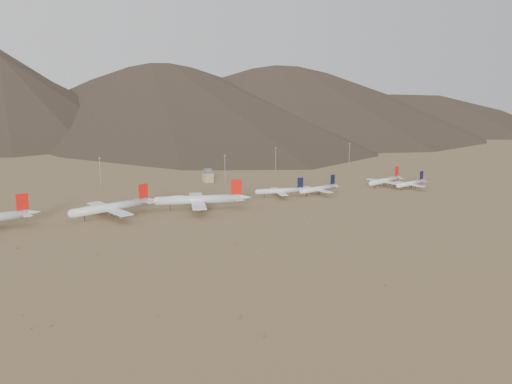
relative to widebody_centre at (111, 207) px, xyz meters
name	(u,v)px	position (x,y,z in m)	size (l,w,h in m)	color
ground	(227,215)	(72.91, -28.85, -6.77)	(3000.00, 3000.00, 0.00)	#A07C53
mountain_ridge	(62,46)	(72.91, 871.15, 143.23)	(4400.00, 1000.00, 300.00)	#443429
widebody_centre	(111,207)	(0.00, 0.00, 0.00)	(64.32, 50.92, 19.63)	white
widebody_east	(199,199)	(61.63, -4.71, 0.50)	(69.18, 54.71, 21.07)	white
narrowbody_a	(281,191)	(134.88, 9.26, -2.04)	(43.71, 32.00, 14.58)	white
narrowbody_b	(319,189)	(166.57, 4.20, -2.12)	(42.64, 31.40, 14.32)	white
narrowbody_c	(385,180)	(236.19, 9.35, -1.78)	(45.15, 33.55, 15.39)	white
narrowbody_d	(411,183)	(250.14, -7.71, -2.45)	(39.54, 29.18, 13.32)	white
control_tower	(208,176)	(102.91, 91.15, -1.45)	(8.00, 8.00, 12.00)	tan
mast_west	(100,171)	(11.25, 107.37, 7.43)	(2.00, 0.60, 25.70)	gray
mast_centre	(225,168)	(114.33, 78.17, 7.43)	(2.00, 0.60, 25.70)	gray
mast_east	(276,159)	(178.03, 105.21, 7.43)	(2.00, 0.60, 25.70)	gray
mast_far_east	(349,154)	(261.54, 103.02, 7.43)	(2.00, 0.60, 25.70)	gray
desert_scrub	(219,271)	(27.06, -132.87, -6.43)	(441.49, 157.18, 0.96)	brown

